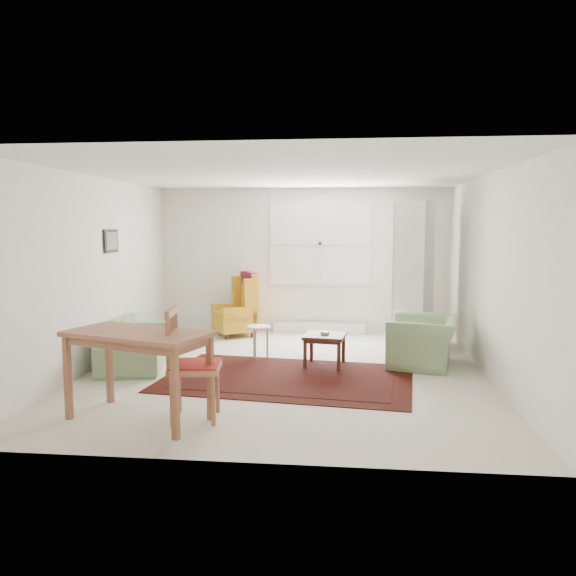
# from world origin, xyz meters

# --- Properties ---
(room) EXTENTS (5.04, 5.54, 2.51)m
(room) POSITION_xyz_m (0.02, 0.21, 1.26)
(room) COLOR beige
(room) RESTS_ON ground
(rug) EXTENTS (3.20, 2.26, 0.03)m
(rug) POSITION_xyz_m (0.06, -0.28, 0.01)
(rug) COLOR black
(rug) RESTS_ON ground
(sofa) EXTENTS (1.17, 2.09, 0.80)m
(sofa) POSITION_xyz_m (-2.10, 0.38, 0.40)
(sofa) COLOR #749261
(sofa) RESTS_ON ground
(armchair) EXTENTS (1.07, 1.17, 0.78)m
(armchair) POSITION_xyz_m (1.79, 0.54, 0.39)
(armchair) COLOR #749261
(armchair) RESTS_ON ground
(wingback_chair) EXTENTS (0.89, 0.88, 1.08)m
(wingback_chair) POSITION_xyz_m (-1.12, 2.25, 0.54)
(wingback_chair) COLOR orange
(wingback_chair) RESTS_ON ground
(coffee_table) EXTENTS (0.59, 0.59, 0.43)m
(coffee_table) POSITION_xyz_m (0.48, 0.37, 0.22)
(coffee_table) COLOR #431E14
(coffee_table) RESTS_ON ground
(stool) EXTENTS (0.41, 0.41, 0.46)m
(stool) POSITION_xyz_m (-0.46, 0.77, 0.23)
(stool) COLOR white
(stool) RESTS_ON ground
(cabinet) EXTENTS (0.72, 0.99, 2.22)m
(cabinet) POSITION_xyz_m (1.80, 1.77, 1.11)
(cabinet) COLOR white
(cabinet) RESTS_ON ground
(desk) EXTENTS (1.51, 1.08, 0.86)m
(desk) POSITION_xyz_m (-1.21, -1.87, 0.43)
(desk) COLOR brown
(desk) RESTS_ON ground
(desk_chair) EXTENTS (0.53, 0.53, 1.09)m
(desk_chair) POSITION_xyz_m (-0.68, -1.81, 0.54)
(desk_chair) COLOR brown
(desk_chair) RESTS_ON ground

